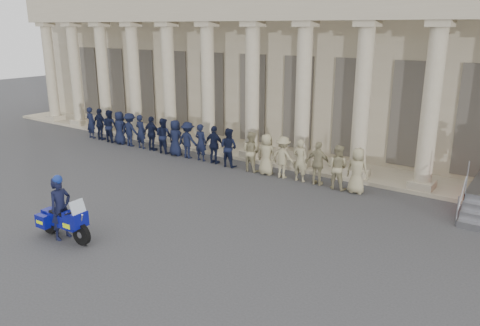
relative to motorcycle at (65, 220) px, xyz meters
name	(u,v)px	position (x,y,z in m)	size (l,w,h in m)	color
ground	(147,221)	(0.96, 2.34, -0.59)	(90.00, 90.00, 0.00)	#3A3A3C
building	(341,56)	(0.96, 17.09, 3.94)	(40.00, 12.50, 9.00)	tan
officer_rank	(199,142)	(-2.27, 8.80, 0.29)	(16.41, 0.66, 1.75)	black
motorcycle	(65,220)	(0.00, 0.00, 0.00)	(2.12, 0.87, 1.36)	black
rider	(61,207)	(-0.12, -0.01, 0.39)	(0.48, 0.71, 1.98)	black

